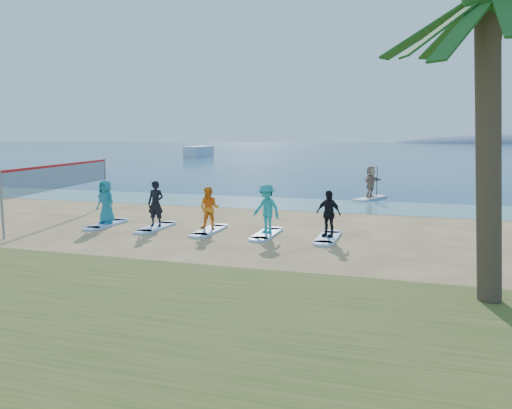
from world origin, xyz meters
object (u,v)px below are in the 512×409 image
(paddleboarder, at_px, (371,182))
(surfboard_3, at_px, (267,234))
(student_1, at_px, (156,204))
(student_3, at_px, (267,209))
(student_2, at_px, (209,208))
(surfboard_1, at_px, (156,227))
(paddleboard, at_px, (370,198))
(student_0, at_px, (106,202))
(surfboard_4, at_px, (328,238))
(surfboard_2, at_px, (209,231))
(volleyball_net, at_px, (63,177))
(student_4, at_px, (328,213))
(surfboard_0, at_px, (107,224))
(boat_offshore_a, at_px, (199,157))

(paddleboarder, distance_m, surfboard_3, 12.57)
(student_1, xyz_separation_m, student_3, (4.62, 0.00, -0.00))
(student_1, bearing_deg, student_2, -0.91)
(surfboard_1, bearing_deg, paddleboard, 58.68)
(student_0, distance_m, surfboard_1, 2.50)
(paddleboard, bearing_deg, surfboard_4, -69.06)
(paddleboarder, xyz_separation_m, student_3, (-2.81, -12.21, -0.04))
(surfboard_2, height_order, surfboard_4, same)
(volleyball_net, height_order, student_2, volleyball_net)
(surfboard_2, xyz_separation_m, surfboard_4, (4.62, 0.00, 0.00))
(paddleboard, xyz_separation_m, student_0, (-9.74, -12.21, 0.93))
(paddleboarder, bearing_deg, student_4, -159.77)
(paddleboard, relative_size, surfboard_3, 1.36)
(paddleboarder, xyz_separation_m, surfboard_2, (-5.12, -12.21, -1.00))
(surfboard_3, xyz_separation_m, surfboard_4, (2.31, 0.00, 0.00))
(volleyball_net, height_order, student_1, volleyball_net)
(surfboard_4, bearing_deg, student_2, -180.00)
(surfboard_2, relative_size, student_2, 1.33)
(surfboard_0, xyz_separation_m, student_1, (2.31, -0.00, 0.96))
(student_1, xyz_separation_m, surfboard_2, (2.31, 0.00, -0.96))
(paddleboarder, distance_m, student_4, 12.22)
(student_4, bearing_deg, surfboard_4, 112.81)
(surfboard_4, bearing_deg, student_3, -180.00)
(student_4, bearing_deg, surfboard_3, -157.19)
(paddleboarder, xyz_separation_m, student_2, (-5.12, -12.21, -0.13))
(student_3, bearing_deg, student_0, -156.05)
(student_3, bearing_deg, student_1, -156.05)
(surfboard_3, height_order, student_3, student_3)
(boat_offshore_a, relative_size, surfboard_0, 3.96)
(paddleboard, xyz_separation_m, student_1, (-7.43, -12.21, 0.95))
(surfboard_2, xyz_separation_m, student_4, (4.62, -0.00, 0.89))
(surfboard_3, xyz_separation_m, student_4, (2.31, -0.00, 0.89))
(student_1, distance_m, surfboard_2, 2.50)
(surfboard_0, bearing_deg, volleyball_net, 162.18)
(volleyball_net, bearing_deg, surfboard_1, -9.93)
(surfboard_0, bearing_deg, student_2, -0.00)
(paddleboard, xyz_separation_m, surfboard_3, (-2.81, -12.21, -0.01))
(boat_offshore_a, distance_m, student_0, 71.75)
(surfboard_0, height_order, surfboard_1, same)
(student_2, bearing_deg, surfboard_0, 177.86)
(student_2, bearing_deg, boat_offshore_a, 112.13)
(boat_offshore_a, bearing_deg, paddleboarder, -58.40)
(boat_offshore_a, relative_size, surfboard_4, 3.96)
(student_0, height_order, student_2, student_0)
(student_0, height_order, surfboard_1, student_0)
(surfboard_1, bearing_deg, student_0, -180.00)
(surfboard_0, height_order, student_3, student_3)
(surfboard_1, distance_m, student_1, 0.96)
(paddleboard, relative_size, student_0, 1.67)
(student_0, relative_size, student_4, 1.07)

